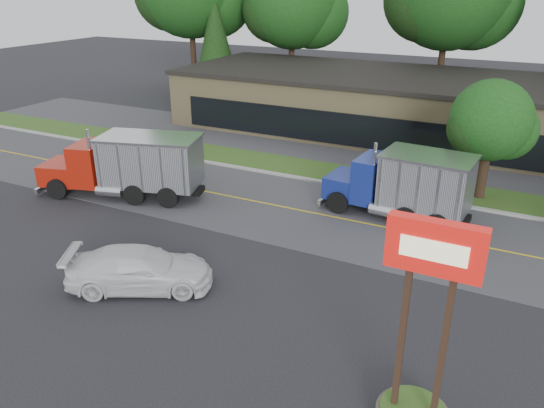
% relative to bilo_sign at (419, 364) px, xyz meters
% --- Properties ---
extents(ground, '(140.00, 140.00, 0.00)m').
position_rel_bilo_sign_xyz_m(ground, '(-10.50, 2.50, -2.02)').
color(ground, '#2D2D32').
rests_on(ground, ground).
extents(road, '(60.00, 8.00, 0.02)m').
position_rel_bilo_sign_xyz_m(road, '(-10.50, 11.50, -2.02)').
color(road, '#4B4B4F').
rests_on(road, ground).
extents(center_line, '(60.00, 0.12, 0.01)m').
position_rel_bilo_sign_xyz_m(center_line, '(-10.50, 11.50, -2.02)').
color(center_line, gold).
rests_on(center_line, ground).
extents(curb, '(60.00, 0.30, 0.12)m').
position_rel_bilo_sign_xyz_m(curb, '(-10.50, 15.70, -2.02)').
color(curb, '#9E9E99').
rests_on(curb, ground).
extents(grass_verge, '(60.00, 3.40, 0.03)m').
position_rel_bilo_sign_xyz_m(grass_verge, '(-10.50, 17.50, -2.02)').
color(grass_verge, '#2C4F1B').
rests_on(grass_verge, ground).
extents(far_parking, '(60.00, 7.00, 0.02)m').
position_rel_bilo_sign_xyz_m(far_parking, '(-10.50, 22.50, -2.02)').
color(far_parking, '#4B4B4F').
rests_on(far_parking, ground).
extents(strip_mall, '(32.00, 12.00, 4.00)m').
position_rel_bilo_sign_xyz_m(strip_mall, '(-8.50, 28.50, -0.02)').
color(strip_mall, tan).
rests_on(strip_mall, ground).
extents(bilo_sign, '(2.20, 1.90, 5.95)m').
position_rel_bilo_sign_xyz_m(bilo_sign, '(0.00, 0.00, 0.00)').
color(bilo_sign, '#6B6054').
rests_on(bilo_sign, ground).
extents(tree_far_b, '(9.42, 8.87, 13.44)m').
position_rel_bilo_sign_xyz_m(tree_far_b, '(-20.36, 36.61, 6.55)').
color(tree_far_b, '#382619').
rests_on(tree_far_b, ground).
extents(evergreen_left, '(4.44, 4.44, 10.10)m').
position_rel_bilo_sign_xyz_m(evergreen_left, '(-26.50, 32.50, 3.53)').
color(evergreen_left, '#382619').
rests_on(evergreen_left, ground).
extents(tree_verge, '(4.41, 4.15, 6.29)m').
position_rel_bilo_sign_xyz_m(tree_verge, '(-0.43, 17.55, 1.98)').
color(tree_verge, '#382619').
rests_on(tree_verge, ground).
extents(dump_truck_red, '(9.02, 4.77, 3.36)m').
position_rel_bilo_sign_xyz_m(dump_truck_red, '(-17.23, 9.24, -0.21)').
color(dump_truck_red, black).
rests_on(dump_truck_red, ground).
extents(dump_truck_blue, '(7.15, 3.17, 3.36)m').
position_rel_bilo_sign_xyz_m(dump_truck_blue, '(-3.52, 13.01, -0.22)').
color(dump_truck_blue, black).
rests_on(dump_truck_blue, ground).
extents(rally_car, '(5.83, 4.49, 1.57)m').
position_rel_bilo_sign_xyz_m(rally_car, '(-10.80, 2.19, -1.24)').
color(rally_car, white).
rests_on(rally_car, ground).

